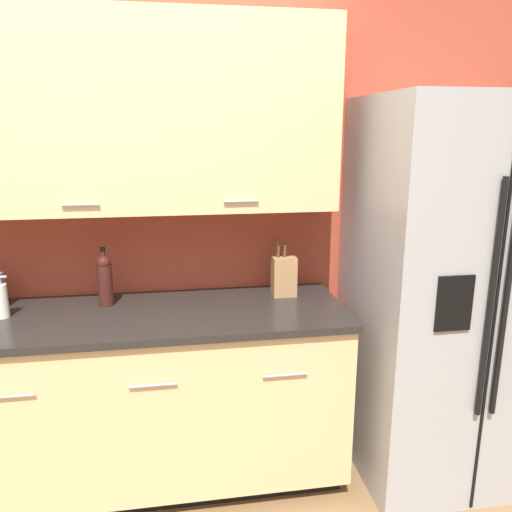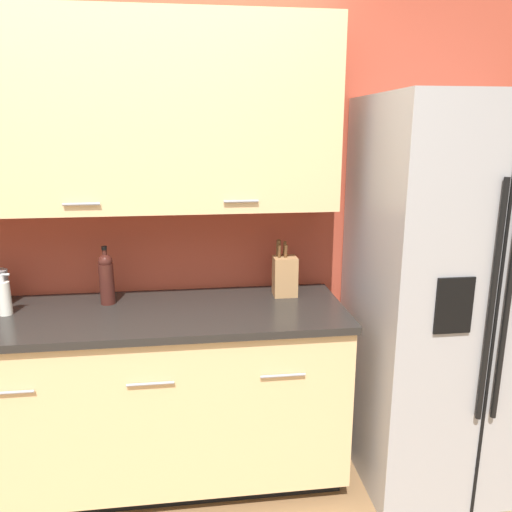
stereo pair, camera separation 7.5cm
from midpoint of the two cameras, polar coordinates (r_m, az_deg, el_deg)
wall_back at (r=2.60m, az=-17.18°, el=7.62°), size 10.00×0.39×2.60m
counter_unit at (r=2.65m, az=-16.73°, el=-15.38°), size 2.40×0.64×0.91m
refrigerator at (r=2.66m, az=21.90°, el=-4.20°), size 0.86×0.80×1.90m
knife_block at (r=2.57m, az=4.14°, el=-2.22°), size 0.12×0.10×0.29m
wine_bottle at (r=2.53m, az=-15.91°, el=-2.42°), size 0.07×0.07×0.29m
soap_dispenser at (r=2.56m, az=-26.09°, el=-4.30°), size 0.07×0.06×0.20m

